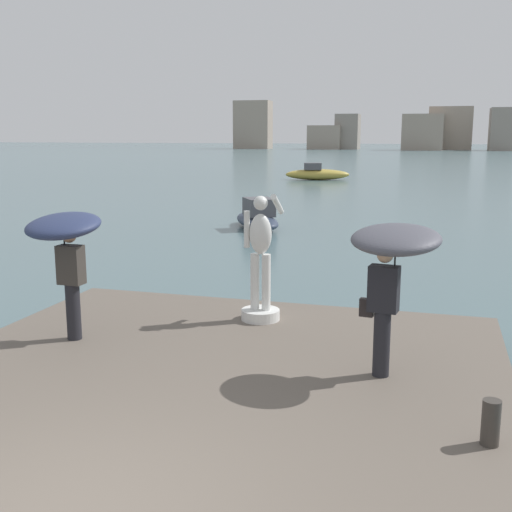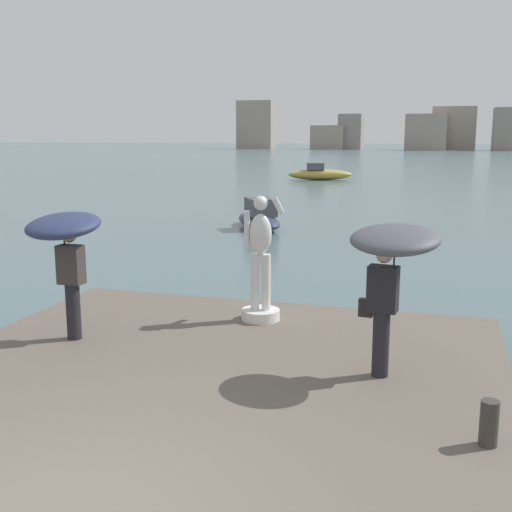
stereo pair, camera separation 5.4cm
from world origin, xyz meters
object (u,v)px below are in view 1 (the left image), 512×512
at_px(onlooker_left, 65,238).
at_px(mooring_bollard, 491,423).
at_px(boat_leftward, 257,218).
at_px(statue_white_figure, 261,270).
at_px(boat_near, 317,174).
at_px(onlooker_right, 393,255).

distance_m(onlooker_left, mooring_bollard, 6.48).
distance_m(onlooker_left, boat_leftward, 14.76).
bearing_deg(mooring_bollard, statue_white_figure, 133.61).
bearing_deg(onlooker_left, boat_near, 95.40).
height_order(onlooker_left, onlooker_right, onlooker_right).
bearing_deg(onlooker_right, onlooker_left, 177.35).
bearing_deg(mooring_bollard, onlooker_right, 125.33).
bearing_deg(mooring_bollard, boat_leftward, 113.65).
xyz_separation_m(mooring_bollard, boat_near, (-9.93, 42.80, -0.15)).
bearing_deg(boat_near, mooring_bollard, -76.94).
height_order(mooring_bollard, boat_leftward, boat_leftward).
bearing_deg(onlooker_left, boat_leftward, 94.54).
distance_m(mooring_bollard, boat_near, 43.93).
xyz_separation_m(onlooker_left, boat_leftward, (-1.16, 14.63, -1.57)).
relative_size(statue_white_figure, onlooker_right, 1.06).
xyz_separation_m(onlooker_right, mooring_bollard, (1.16, -1.63, -1.38)).
xyz_separation_m(statue_white_figure, onlooker_right, (2.32, -2.01, 0.76)).
relative_size(statue_white_figure, boat_near, 0.42).
height_order(statue_white_figure, mooring_bollard, statue_white_figure).
relative_size(onlooker_left, boat_leftward, 0.54).
height_order(statue_white_figure, boat_leftward, statue_white_figure).
height_order(statue_white_figure, onlooker_right, statue_white_figure).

